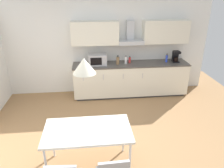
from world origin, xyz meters
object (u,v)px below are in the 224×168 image
bottle_red (130,60)px  dining_table (88,132)px  pendant_lamp (84,66)px  bottle_blue (167,58)px  coffee_maker (176,56)px  bottle_white (126,60)px  microwave (97,59)px  bottle_brown (118,61)px

bottle_red → dining_table: (-1.16, -2.74, -0.29)m
dining_table → pendant_lamp: 1.09m
pendant_lamp → bottle_blue: bearing=51.2°
coffee_maker → bottle_white: (-1.39, -0.04, -0.05)m
bottle_blue → dining_table: bottle_blue is taller
bottle_red → bottle_white: 0.14m
dining_table → bottle_blue: bearing=51.2°
bottle_red → microwave: bearing=-176.6°
microwave → pendant_lamp: size_ratio=1.50×
microwave → dining_table: (-0.29, -2.69, -0.35)m
pendant_lamp → microwave: bearing=83.9°
microwave → pendant_lamp: bearing=-96.1°
bottle_brown → bottle_white: size_ratio=1.05×
bottle_brown → dining_table: size_ratio=0.18×
bottle_white → pendant_lamp: pendant_lamp is taller
coffee_maker → bottle_blue: bearing=-177.6°
bottle_blue → coffee_maker: bearing=2.4°
bottle_blue → pendant_lamp: bearing=-128.8°
microwave → bottle_white: size_ratio=2.09×
microwave → coffee_maker: size_ratio=1.60×
bottle_white → pendant_lamp: (-1.04, -2.68, 0.78)m
coffee_maker → bottle_white: bearing=-178.4°
pendant_lamp → bottle_red: bearing=67.1°
coffee_maker → pendant_lamp: 3.72m
coffee_maker → bottle_red: size_ratio=1.64×
dining_table → pendant_lamp: (0.00, 0.00, 1.09)m
dining_table → pendant_lamp: size_ratio=4.22×
coffee_maker → bottle_brown: bearing=-177.8°
bottle_blue → dining_table: bearing=-128.8°
coffee_maker → bottle_red: coffee_maker is taller
dining_table → pendant_lamp: bearing=45.0°
coffee_maker → pendant_lamp: (-2.43, -2.72, 0.73)m
microwave → bottle_blue: size_ratio=2.03×
bottle_red → dining_table: bearing=-112.9°
coffee_maker → pendant_lamp: bearing=-131.8°
coffee_maker → dining_table: size_ratio=0.22×
bottle_red → bottle_blue: (1.02, -0.04, 0.02)m
bottle_brown → bottle_red: bearing=14.6°
bottle_blue → bottle_brown: bearing=-177.9°
coffee_maker → bottle_white: 1.39m
bottle_brown → pendant_lamp: pendant_lamp is taller
bottle_brown → dining_table: bearing=-107.2°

